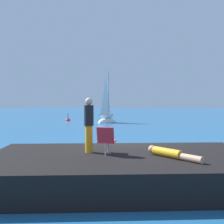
{
  "coord_description": "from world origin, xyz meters",
  "views": [
    {
      "loc": [
        -0.29,
        -11.0,
        2.32
      ],
      "look_at": [
        -1.3,
        14.54,
        1.28
      ],
      "focal_mm": 44.19,
      "sensor_mm": 36.0,
      "label": 1
    }
  ],
  "objects_px": {
    "person_sunbather": "(171,153)",
    "marker_buoy": "(68,121)",
    "sailboat_near": "(107,119)",
    "person_standing": "(89,123)",
    "beach_chair": "(106,139)"
  },
  "relations": [
    {
      "from": "person_sunbather",
      "to": "marker_buoy",
      "type": "distance_m",
      "value": 25.66
    },
    {
      "from": "marker_buoy",
      "to": "sailboat_near",
      "type": "bearing_deg",
      "value": -27.27
    },
    {
      "from": "sailboat_near",
      "to": "marker_buoy",
      "type": "distance_m",
      "value": 5.31
    },
    {
      "from": "person_standing",
      "to": "beach_chair",
      "type": "height_order",
      "value": "person_standing"
    },
    {
      "from": "person_sunbather",
      "to": "person_standing",
      "type": "relative_size",
      "value": 0.87
    },
    {
      "from": "person_sunbather",
      "to": "beach_chair",
      "type": "xyz_separation_m",
      "value": [
        -1.76,
        0.41,
        0.33
      ]
    },
    {
      "from": "person_standing",
      "to": "sailboat_near",
      "type": "bearing_deg",
      "value": -145.27
    },
    {
      "from": "sailboat_near",
      "to": "marker_buoy",
      "type": "relative_size",
      "value": 5.35
    },
    {
      "from": "person_sunbather",
      "to": "person_standing",
      "type": "height_order",
      "value": "person_standing"
    },
    {
      "from": "person_standing",
      "to": "marker_buoy",
      "type": "height_order",
      "value": "person_standing"
    },
    {
      "from": "person_standing",
      "to": "person_sunbather",
      "type": "bearing_deg",
      "value": 106.53
    },
    {
      "from": "marker_buoy",
      "to": "beach_chair",
      "type": "bearing_deg",
      "value": -76.11
    },
    {
      "from": "sailboat_near",
      "to": "beach_chair",
      "type": "xyz_separation_m",
      "value": [
        1.23,
        -21.62,
        0.9
      ]
    },
    {
      "from": "sailboat_near",
      "to": "person_sunbather",
      "type": "distance_m",
      "value": 22.24
    },
    {
      "from": "person_sunbather",
      "to": "beach_chair",
      "type": "height_order",
      "value": "beach_chair"
    }
  ]
}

